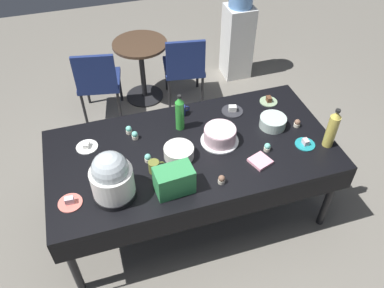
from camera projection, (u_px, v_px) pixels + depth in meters
ground at (192, 208)px, 3.51m from camera, size 9.00×9.00×0.00m
potluck_table at (192, 154)px, 3.04m from camera, size 2.20×1.10×0.75m
frosted_layer_cake at (220, 135)px, 3.01m from camera, size 0.30×0.30×0.13m
slow_cooker at (112, 178)px, 2.55m from camera, size 0.30×0.30×0.38m
glass_salad_bowl at (273, 122)px, 3.16m from camera, size 0.22×0.22×0.09m
ceramic_snack_bowl at (179, 152)px, 2.90m from camera, size 0.23×0.23×0.09m
dessert_plate_white at (87, 146)px, 3.00m from camera, size 0.17×0.17×0.04m
dessert_plate_charcoal at (232, 110)px, 3.31m from camera, size 0.18×0.18×0.06m
dessert_plate_sage at (269, 101)px, 3.41m from camera, size 0.15×0.15×0.05m
dessert_plate_teal at (305, 144)px, 3.02m from camera, size 0.15×0.15×0.05m
dessert_plate_coral at (70, 202)px, 2.60m from camera, size 0.16×0.16×0.06m
cupcake_berry at (135, 135)px, 3.06m from camera, size 0.05×0.05×0.07m
cupcake_vanilla at (297, 123)px, 3.16m from camera, size 0.05×0.05×0.07m
cupcake_lemon at (148, 158)px, 2.88m from camera, size 0.05×0.05×0.07m
cupcake_rose at (222, 179)px, 2.72m from camera, size 0.05×0.05×0.07m
cupcake_cocoa at (267, 147)px, 2.96m from camera, size 0.05×0.05×0.07m
cupcake_mint at (129, 130)px, 3.10m from camera, size 0.05×0.05×0.07m
soda_bottle_ginger_ale at (332, 129)px, 2.92m from camera, size 0.08×0.08×0.34m
soda_bottle_lime_soda at (180, 113)px, 3.07m from camera, size 0.07×0.07×0.32m
coffee_mug_olive at (154, 167)px, 2.79m from camera, size 0.12×0.08×0.09m
coffee_mug_navy at (181, 110)px, 3.27m from camera, size 0.13×0.09×0.08m
soda_carton at (174, 180)px, 2.63m from camera, size 0.27×0.18×0.20m
paper_napkin_stack at (260, 161)px, 2.88m from camera, size 0.18×0.18×0.02m
maroon_chair_left at (98, 80)px, 4.12m from camera, size 0.51×0.51×0.85m
maroon_chair_right at (184, 65)px, 4.32m from camera, size 0.50×0.50×0.85m
round_cafe_table at (141, 61)px, 4.38m from camera, size 0.60×0.60×0.72m
water_cooler at (238, 31)px, 4.69m from camera, size 0.32×0.32×1.24m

